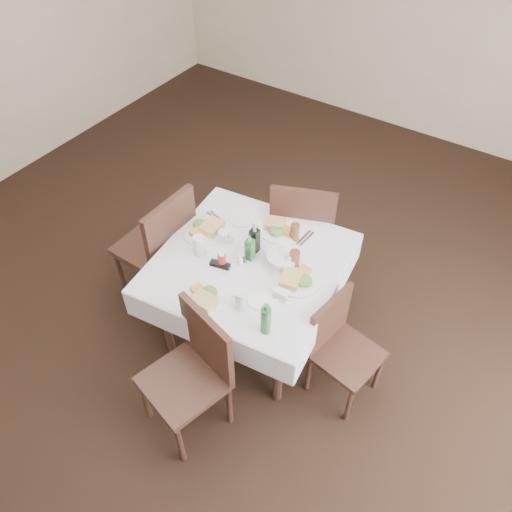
% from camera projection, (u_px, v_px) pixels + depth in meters
% --- Properties ---
extents(ground_plane, '(7.00, 7.00, 0.00)m').
position_uv_depth(ground_plane, '(223.00, 320.00, 3.95)').
color(ground_plane, black).
extents(room_shell, '(6.04, 7.04, 2.80)m').
position_uv_depth(room_shell, '(208.00, 130.00, 2.72)').
color(room_shell, beige).
rests_on(room_shell, ground).
extents(dining_table, '(1.34, 1.34, 0.76)m').
position_uv_depth(dining_table, '(249.00, 270.00, 3.41)').
color(dining_table, '#321C14').
rests_on(dining_table, ground).
extents(chair_north, '(0.62, 0.62, 1.01)m').
position_uv_depth(chair_north, '(303.00, 225.00, 3.87)').
color(chair_north, '#321C14').
rests_on(chair_north, ground).
extents(chair_south, '(0.55, 0.55, 0.95)m').
position_uv_depth(chair_south, '(195.00, 366.00, 3.03)').
color(chair_south, '#321C14').
rests_on(chair_south, ground).
extents(chair_east, '(0.45, 0.45, 0.82)m').
position_uv_depth(chair_east, '(339.00, 342.00, 3.24)').
color(chair_east, '#321C14').
rests_on(chair_east, ground).
extents(chair_west, '(0.50, 0.50, 1.04)m').
position_uv_depth(chair_west, '(162.00, 243.00, 3.71)').
color(chair_west, '#321C14').
rests_on(chair_west, ground).
extents(meal_north, '(0.28, 0.28, 0.06)m').
position_uv_depth(meal_north, '(278.00, 228.00, 3.53)').
color(meal_north, white).
rests_on(meal_north, dining_table).
extents(meal_south, '(0.28, 0.28, 0.06)m').
position_uv_depth(meal_south, '(204.00, 297.00, 3.09)').
color(meal_south, white).
rests_on(meal_south, dining_table).
extents(meal_east, '(0.30, 0.30, 0.07)m').
position_uv_depth(meal_east, '(297.00, 279.00, 3.20)').
color(meal_east, white).
rests_on(meal_east, dining_table).
extents(meal_west, '(0.31, 0.31, 0.07)m').
position_uv_depth(meal_west, '(205.00, 229.00, 3.52)').
color(meal_west, white).
rests_on(meal_west, dining_table).
extents(side_plate_a, '(0.17, 0.17, 0.01)m').
position_uv_depth(side_plate_a, '(242.00, 220.00, 3.63)').
color(side_plate_a, white).
rests_on(side_plate_a, dining_table).
extents(side_plate_b, '(0.15, 0.15, 0.01)m').
position_uv_depth(side_plate_b, '(260.00, 300.00, 3.10)').
color(side_plate_b, white).
rests_on(side_plate_b, dining_table).
extents(water_n, '(0.07, 0.07, 0.14)m').
position_uv_depth(water_n, '(258.00, 229.00, 3.46)').
color(water_n, silver).
rests_on(water_n, dining_table).
extents(water_s, '(0.07, 0.07, 0.13)m').
position_uv_depth(water_s, '(241.00, 300.00, 3.03)').
color(water_s, silver).
rests_on(water_s, dining_table).
extents(water_e, '(0.06, 0.06, 0.11)m').
position_uv_depth(water_e, '(290.00, 260.00, 3.27)').
color(water_e, silver).
rests_on(water_e, dining_table).
extents(water_w, '(0.08, 0.08, 0.14)m').
position_uv_depth(water_w, '(199.00, 245.00, 3.35)').
color(water_w, silver).
rests_on(water_w, dining_table).
extents(iced_tea_a, '(0.06, 0.06, 0.13)m').
position_uv_depth(iced_tea_a, '(295.00, 232.00, 3.45)').
color(iced_tea_a, brown).
rests_on(iced_tea_a, dining_table).
extents(iced_tea_b, '(0.07, 0.07, 0.14)m').
position_uv_depth(iced_tea_b, '(294.00, 259.00, 3.26)').
color(iced_tea_b, brown).
rests_on(iced_tea_b, dining_table).
extents(bread_basket, '(0.23, 0.23, 0.08)m').
position_uv_depth(bread_basket, '(282.00, 259.00, 3.30)').
color(bread_basket, silver).
rests_on(bread_basket, dining_table).
extents(oil_cruet_dark, '(0.06, 0.06, 0.24)m').
position_uv_depth(oil_cruet_dark, '(255.00, 240.00, 3.34)').
color(oil_cruet_dark, black).
rests_on(oil_cruet_dark, dining_table).
extents(oil_cruet_green, '(0.05, 0.05, 0.21)m').
position_uv_depth(oil_cruet_green, '(250.00, 249.00, 3.30)').
color(oil_cruet_green, '#256A2D').
rests_on(oil_cruet_green, dining_table).
extents(ketchup_bottle, '(0.06, 0.06, 0.12)m').
position_uv_depth(ketchup_bottle, '(222.00, 259.00, 3.27)').
color(ketchup_bottle, '#AB261E').
rests_on(ketchup_bottle, dining_table).
extents(salt_shaker, '(0.04, 0.04, 0.09)m').
position_uv_depth(salt_shaker, '(240.00, 260.00, 3.29)').
color(salt_shaker, white).
rests_on(salt_shaker, dining_table).
extents(pepper_shaker, '(0.03, 0.03, 0.08)m').
position_uv_depth(pepper_shaker, '(243.00, 258.00, 3.31)').
color(pepper_shaker, '#3F321D').
rests_on(pepper_shaker, dining_table).
extents(coffee_mug, '(0.14, 0.12, 0.09)m').
position_uv_depth(coffee_mug, '(224.00, 237.00, 3.45)').
color(coffee_mug, white).
rests_on(coffee_mug, dining_table).
extents(sunglasses, '(0.15, 0.07, 0.03)m').
position_uv_depth(sunglasses, '(220.00, 265.00, 3.30)').
color(sunglasses, black).
rests_on(sunglasses, dining_table).
extents(green_bottle, '(0.06, 0.06, 0.24)m').
position_uv_depth(green_bottle, '(266.00, 320.00, 2.87)').
color(green_bottle, '#256A2D').
rests_on(green_bottle, dining_table).
extents(sugar_caddy, '(0.10, 0.06, 0.05)m').
position_uv_depth(sugar_caddy, '(281.00, 293.00, 3.12)').
color(sugar_caddy, white).
rests_on(sugar_caddy, dining_table).
extents(cutlery_n, '(0.05, 0.18, 0.01)m').
position_uv_depth(cutlery_n, '(305.00, 238.00, 3.49)').
color(cutlery_n, silver).
rests_on(cutlery_n, dining_table).
extents(cutlery_s, '(0.08, 0.16, 0.01)m').
position_uv_depth(cutlery_s, '(194.00, 297.00, 3.12)').
color(cutlery_s, silver).
rests_on(cutlery_s, dining_table).
extents(cutlery_e, '(0.21, 0.12, 0.01)m').
position_uv_depth(cutlery_e, '(278.00, 300.00, 3.10)').
color(cutlery_e, silver).
rests_on(cutlery_e, dining_table).
extents(cutlery_w, '(0.18, 0.09, 0.01)m').
position_uv_depth(cutlery_w, '(216.00, 218.00, 3.64)').
color(cutlery_w, silver).
rests_on(cutlery_w, dining_table).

